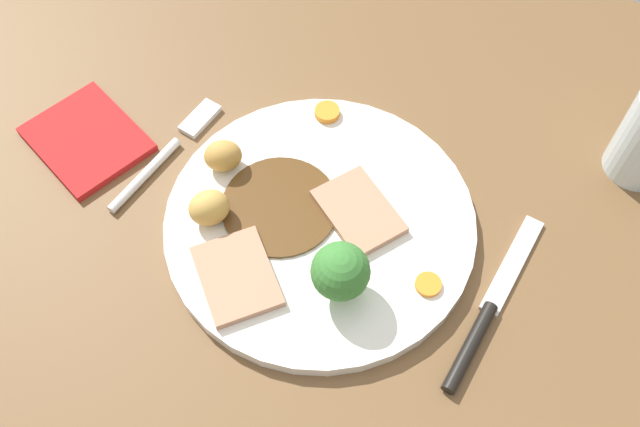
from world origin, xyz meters
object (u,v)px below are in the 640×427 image
(dinner_plate, at_px, (320,223))
(carrot_coin_back, at_px, (327,112))
(meat_slice_main, at_px, (363,214))
(roast_potato_left, at_px, (223,156))
(folded_napkin, at_px, (87,139))
(fork, at_px, (168,151))
(knife, at_px, (486,315))
(carrot_coin_front, at_px, (428,284))
(meat_slice_under, at_px, (237,276))
(broccoli_floret, at_px, (340,272))
(roast_potato_right, at_px, (209,208))

(dinner_plate, xyz_separation_m, carrot_coin_back, (-0.06, 0.11, 0.01))
(meat_slice_main, distance_m, roast_potato_left, 0.14)
(dinner_plate, height_order, folded_napkin, dinner_plate)
(roast_potato_left, relative_size, fork, 0.23)
(roast_potato_left, relative_size, knife, 0.19)
(fork, height_order, knife, knife)
(carrot_coin_front, height_order, knife, carrot_coin_front)
(meat_slice_main, xyz_separation_m, meat_slice_under, (-0.06, -0.11, 0.00))
(meat_slice_main, relative_size, broccoli_floret, 1.35)
(carrot_coin_back, distance_m, knife, 0.25)
(roast_potato_right, distance_m, fork, 0.10)
(roast_potato_right, bearing_deg, meat_slice_main, 31.87)
(carrot_coin_front, xyz_separation_m, broccoli_floret, (-0.06, -0.04, 0.03))
(roast_potato_right, distance_m, carrot_coin_back, 0.16)
(dinner_plate, height_order, fork, dinner_plate)
(roast_potato_left, relative_size, broccoli_floret, 0.60)
(roast_potato_left, height_order, broccoli_floret, broccoli_floret)
(roast_potato_left, height_order, knife, roast_potato_left)
(meat_slice_under, xyz_separation_m, fork, (-0.14, 0.08, -0.01))
(roast_potato_right, relative_size, folded_napkin, 0.33)
(meat_slice_under, xyz_separation_m, carrot_coin_back, (-0.03, 0.19, -0.00))
(roast_potato_left, xyz_separation_m, fork, (-0.06, -0.01, -0.03))
(knife, bearing_deg, broccoli_floret, 112.03)
(dinner_plate, distance_m, carrot_coin_front, 0.11)
(carrot_coin_front, relative_size, fork, 0.15)
(roast_potato_right, xyz_separation_m, knife, (0.25, 0.05, -0.03))
(meat_slice_under, height_order, folded_napkin, meat_slice_under)
(broccoli_floret, height_order, knife, broccoli_floret)
(meat_slice_under, bearing_deg, dinner_plate, 70.86)
(dinner_plate, distance_m, carrot_coin_back, 0.12)
(broccoli_floret, relative_size, fork, 0.38)
(meat_slice_under, relative_size, roast_potato_left, 2.24)
(roast_potato_left, bearing_deg, carrot_coin_front, -3.31)
(meat_slice_main, bearing_deg, roast_potato_left, -172.33)
(meat_slice_main, relative_size, roast_potato_right, 2.15)
(meat_slice_main, bearing_deg, knife, -10.72)
(dinner_plate, xyz_separation_m, roast_potato_left, (-0.11, 0.00, 0.02))
(roast_potato_left, xyz_separation_m, broccoli_floret, (0.16, -0.05, 0.02))
(meat_slice_main, bearing_deg, folded_napkin, -168.18)
(roast_potato_left, bearing_deg, folded_napkin, -164.19)
(meat_slice_under, xyz_separation_m, carrot_coin_front, (0.14, 0.08, -0.00))
(meat_slice_main, height_order, roast_potato_left, roast_potato_left)
(dinner_plate, distance_m, folded_napkin, 0.25)
(folded_napkin, bearing_deg, roast_potato_right, -4.80)
(fork, height_order, folded_napkin, fork)
(broccoli_floret, xyz_separation_m, fork, (-0.22, 0.05, -0.04))
(dinner_plate, relative_size, meat_slice_under, 3.57)
(meat_slice_main, xyz_separation_m, carrot_coin_front, (0.08, -0.03, -0.00))
(fork, bearing_deg, carrot_coin_front, -88.28)
(roast_potato_left, distance_m, broccoli_floret, 0.17)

